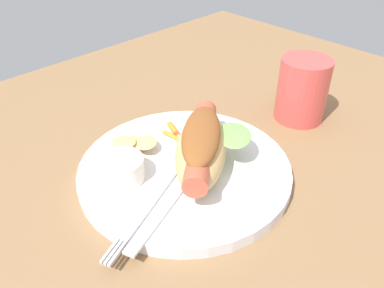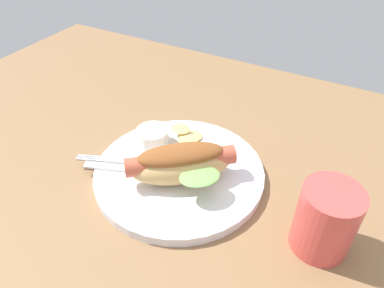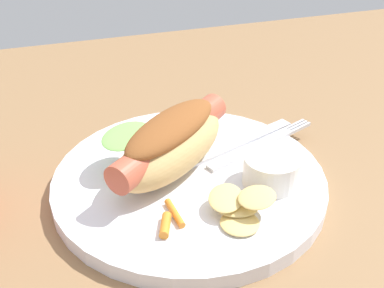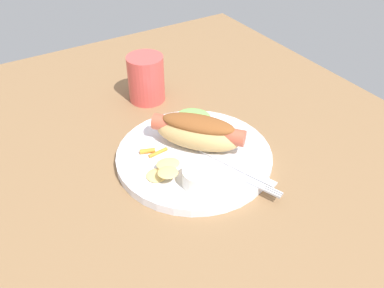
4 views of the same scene
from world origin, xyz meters
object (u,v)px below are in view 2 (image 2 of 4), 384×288
hot_dog (181,163)px  fork (123,161)px  sauce_ramekin (153,137)px  drinking_cup (326,220)px  carrot_garnish (217,152)px  plate (179,173)px  chips_pile (187,136)px  knife (128,169)px

hot_dog → fork: 10.90cm
sauce_ramekin → fork: bearing=75.4°
hot_dog → drinking_cup: 21.61cm
sauce_ramekin → drinking_cup: 30.93cm
sauce_ramekin → hot_dog: bearing=149.4°
hot_dog → carrot_garnish: bearing=-146.1°
plate → chips_pile: (2.49, -7.23, 1.85)cm
knife → fork: bearing=-52.4°
sauce_ramekin → chips_pile: sauce_ramekin is taller
plate → hot_dog: (-1.41, 1.64, 4.06)cm
fork → carrot_garnish: carrot_garnish is taller
sauce_ramekin → knife: sauce_ramekin is taller
fork → chips_pile: chips_pile is taller
sauce_ramekin → knife: size_ratio=0.38×
chips_pile → drinking_cup: size_ratio=0.71×
plate → fork: 9.48cm
knife → chips_pile: bearing=-131.9°
fork → drinking_cup: 32.15cm
chips_pile → carrot_garnish: size_ratio=1.49×
hot_dog → knife: (8.54, 2.45, -3.08)cm
carrot_garnish → drinking_cup: size_ratio=0.48×
sauce_ramekin → carrot_garnish: (-11.08, -2.86, -1.12)cm
fork → chips_pile: 12.06cm
hot_dog → drinking_cup: bearing=138.5°
knife → drinking_cup: 30.36cm
carrot_garnish → drinking_cup: 21.32cm
fork → hot_dog: bearing=164.9°
hot_dog → chips_pile: hot_dog is taller
fork → drinking_cup: bearing=159.0°
plate → fork: (8.97, 2.90, 1.00)cm
fork → knife: size_ratio=0.99×
chips_pile → drinking_cup: drinking_cup is taller
plate → fork: fork is taller
hot_dog → carrot_garnish: size_ratio=3.35×
fork → knife: same height
hot_dog → chips_pile: bearing=-105.9°
sauce_ramekin → fork: 6.75cm
sauce_ramekin → chips_pile: 6.10cm
chips_pile → plate: bearing=109.0°
plate → sauce_ramekin: size_ratio=4.94×
fork → chips_pile: (-6.49, -10.13, 0.85)cm
hot_dog → fork: (10.39, 1.26, -3.06)cm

